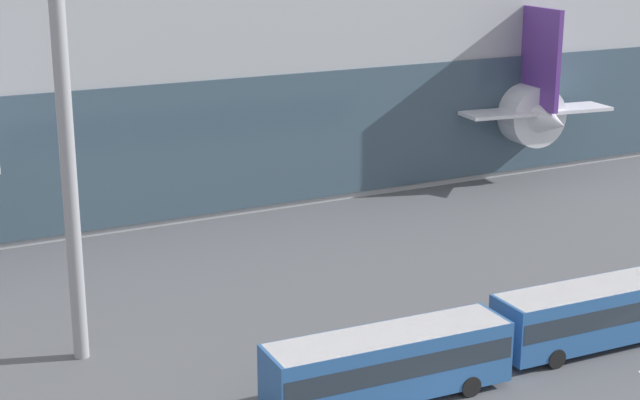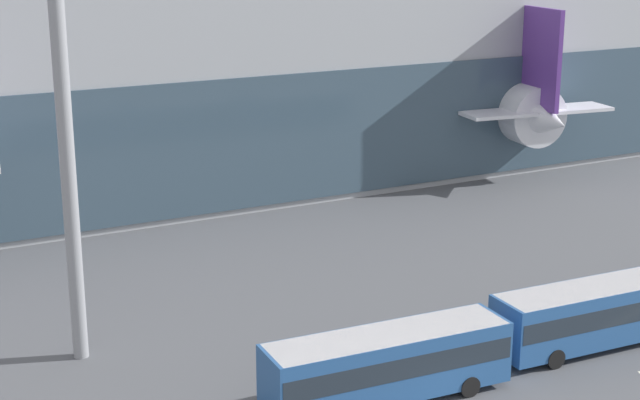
# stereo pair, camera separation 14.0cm
# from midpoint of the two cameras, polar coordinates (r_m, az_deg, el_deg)

# --- Properties ---
(airliner_at_gate_far) EXTENTS (32.11, 36.54, 14.32)m
(airliner_at_gate_far) POSITION_cam_midpoint_polar(r_m,az_deg,el_deg) (94.21, 8.02, 6.23)
(airliner_at_gate_far) COLOR silver
(airliner_at_gate_far) RESTS_ON ground_plane
(shuttle_bus_0) EXTENTS (11.65, 3.38, 3.25)m
(shuttle_bus_0) POSITION_cam_midpoint_polar(r_m,az_deg,el_deg) (44.48, 4.04, -9.34)
(shuttle_bus_0) COLOR #285693
(shuttle_bus_0) RESTS_ON ground_plane
(shuttle_bus_1) EXTENTS (11.63, 3.29, 3.25)m
(shuttle_bus_1) POSITION_cam_midpoint_polar(r_m,az_deg,el_deg) (51.80, 15.94, -6.20)
(shuttle_bus_1) COLOR #285693
(shuttle_bus_1) RESTS_ON ground_plane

